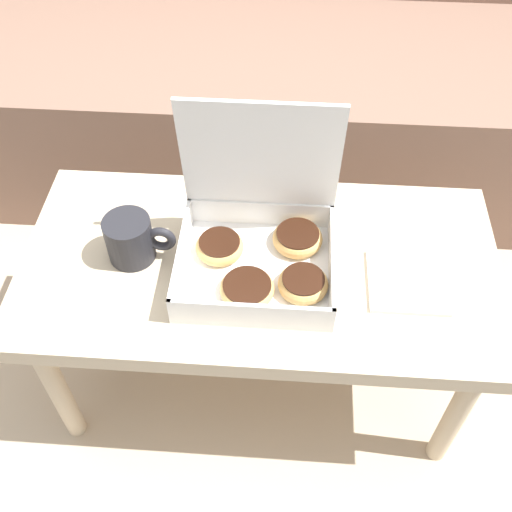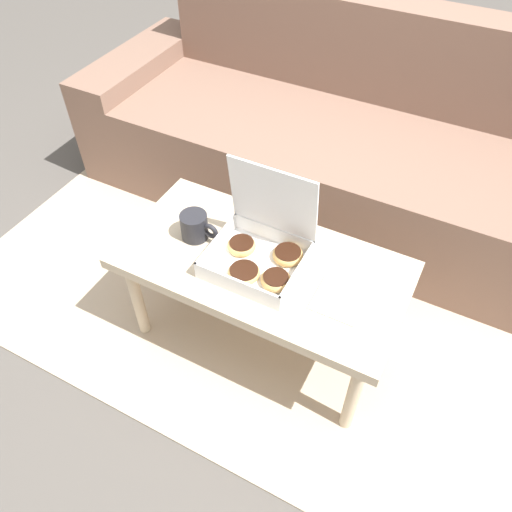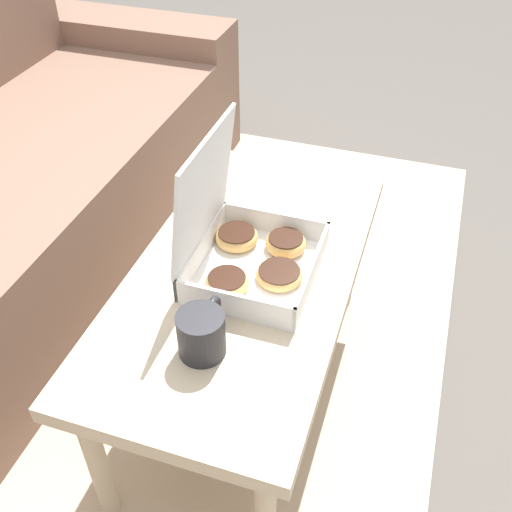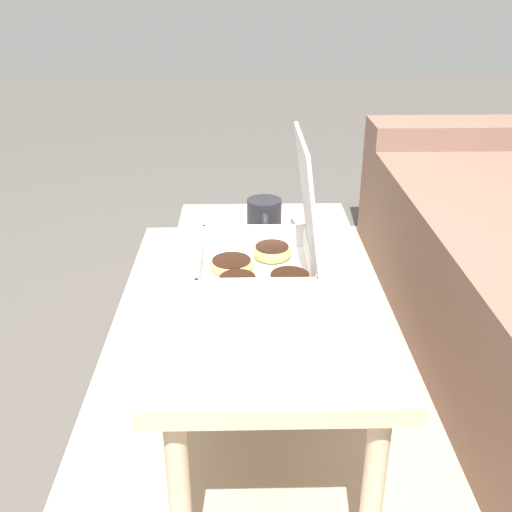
{
  "view_description": "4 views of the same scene",
  "coord_description": "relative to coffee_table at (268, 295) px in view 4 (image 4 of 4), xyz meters",
  "views": [
    {
      "loc": [
        0.05,
        -0.9,
        1.38
      ],
      "look_at": [
        -0.01,
        -0.15,
        0.5
      ],
      "focal_mm": 42.0,
      "sensor_mm": 36.0,
      "label": 1
    },
    {
      "loc": [
        0.5,
        -1.13,
        1.68
      ],
      "look_at": [
        -0.01,
        -0.15,
        0.5
      ],
      "focal_mm": 35.0,
      "sensor_mm": 36.0,
      "label": 2
    },
    {
      "loc": [
        -0.97,
        -0.47,
        1.37
      ],
      "look_at": [
        -0.01,
        -0.15,
        0.5
      ],
      "focal_mm": 42.0,
      "sensor_mm": 36.0,
      "label": 3
    },
    {
      "loc": [
        1.27,
        -0.18,
        1.11
      ],
      "look_at": [
        -0.01,
        -0.15,
        0.5
      ],
      "focal_mm": 42.0,
      "sensor_mm": 36.0,
      "label": 4
    }
  ],
  "objects": [
    {
      "name": "coffee_table",
      "position": [
        0.0,
        0.0,
        0.0
      ],
      "size": [
        0.97,
        0.49,
        0.45
      ],
      "color": "#C6B293",
      "rests_on": "ground_plane"
    },
    {
      "name": "napkin_stack",
      "position": [
        0.29,
        -0.04,
        0.06
      ],
      "size": [
        0.15,
        0.15,
        0.01
      ],
      "color": "white",
      "rests_on": "coffee_table"
    },
    {
      "name": "ground_plane",
      "position": [
        0.0,
        0.12,
        -0.4
      ],
      "size": [
        12.0,
        12.0,
        0.0
      ],
      "primitive_type": "plane",
      "color": "#514C47"
    },
    {
      "name": "coffee_mug",
      "position": [
        -0.26,
        -0.0,
        0.1
      ],
      "size": [
        0.14,
        0.09,
        0.1
      ],
      "color": "#232328",
      "rests_on": "coffee_table"
    },
    {
      "name": "pastry_box",
      "position": [
        0.01,
        -0.01,
        0.11
      ],
      "size": [
        0.3,
        0.27,
        0.33
      ],
      "color": "white",
      "rests_on": "coffee_table"
    },
    {
      "name": "area_rug",
      "position": [
        0.0,
        0.42,
        -0.39
      ],
      "size": [
        2.7,
        1.87,
        0.01
      ],
      "primitive_type": "cube",
      "color": "tan",
      "rests_on": "ground_plane"
    }
  ]
}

